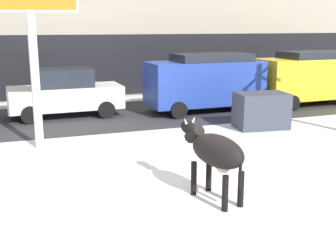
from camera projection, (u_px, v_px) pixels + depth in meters
The scene contains 7 objects.
ground_plane at pixel (181, 197), 8.67m from camera, with size 120.00×120.00×0.00m, color white.
road_strip at pixel (101, 116), 16.44m from camera, with size 60.00×5.60×0.01m, color #333338.
cow_black at pixel (215, 151), 8.36m from camera, with size 0.91×1.94×1.54m.
car_white_sedan at pixel (65, 93), 16.22m from camera, with size 4.23×2.04×1.84m.
car_blue_van at pixel (205, 81), 17.11m from camera, with size 4.63×2.19×2.32m.
car_yellow_van at pixel (309, 76), 18.62m from camera, with size 4.63×2.19×2.32m.
dumpster at pixel (261, 111), 14.43m from camera, with size 1.70×1.10×1.20m, color #383D4C.
Camera 1 is at (-2.97, -7.55, 3.39)m, focal length 45.74 mm.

